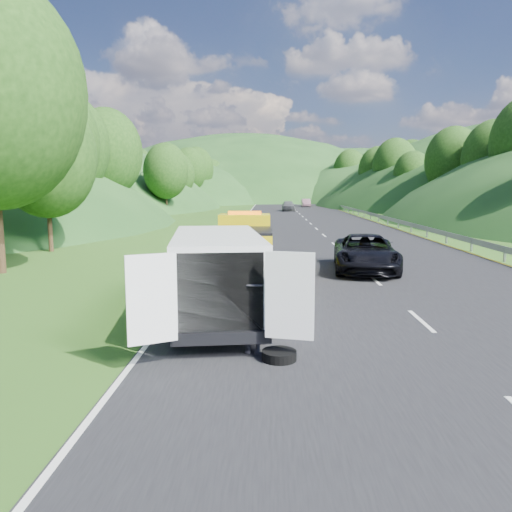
{
  "coord_description": "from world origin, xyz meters",
  "views": [
    {
      "loc": [
        -1.12,
        -15.18,
        3.6
      ],
      "look_at": [
        -1.55,
        1.42,
        1.3
      ],
      "focal_mm": 35.0,
      "sensor_mm": 36.0,
      "label": 1
    }
  ],
  "objects_px": {
    "woman": "(214,306)",
    "child": "(231,312)",
    "spare_tire": "(279,361)",
    "passing_suv": "(365,271)",
    "tow_truck": "(244,244)",
    "white_van": "(217,272)",
    "worker": "(253,354)",
    "suitcase": "(147,292)"
  },
  "relations": [
    {
      "from": "tow_truck",
      "to": "passing_suv",
      "type": "bearing_deg",
      "value": 8.46
    },
    {
      "from": "white_van",
      "to": "suitcase",
      "type": "relative_size",
      "value": 11.82
    },
    {
      "from": "spare_tire",
      "to": "passing_suv",
      "type": "bearing_deg",
      "value": 70.81
    },
    {
      "from": "child",
      "to": "worker",
      "type": "distance_m",
      "value": 3.73
    },
    {
      "from": "tow_truck",
      "to": "suitcase",
      "type": "height_order",
      "value": "tow_truck"
    },
    {
      "from": "passing_suv",
      "to": "worker",
      "type": "bearing_deg",
      "value": -105.95
    },
    {
      "from": "worker",
      "to": "spare_tire",
      "type": "bearing_deg",
      "value": -29.67
    },
    {
      "from": "spare_tire",
      "to": "suitcase",
      "type": "bearing_deg",
      "value": 127.44
    },
    {
      "from": "child",
      "to": "suitcase",
      "type": "height_order",
      "value": "suitcase"
    },
    {
      "from": "tow_truck",
      "to": "woman",
      "type": "height_order",
      "value": "tow_truck"
    },
    {
      "from": "white_van",
      "to": "suitcase",
      "type": "bearing_deg",
      "value": 128.83
    },
    {
      "from": "tow_truck",
      "to": "child",
      "type": "distance_m",
      "value": 6.46
    },
    {
      "from": "white_van",
      "to": "child",
      "type": "height_order",
      "value": "white_van"
    },
    {
      "from": "suitcase",
      "to": "passing_suv",
      "type": "distance_m",
      "value": 9.98
    },
    {
      "from": "suitcase",
      "to": "child",
      "type": "bearing_deg",
      "value": -24.05
    },
    {
      "from": "woman",
      "to": "suitcase",
      "type": "height_order",
      "value": "woman"
    },
    {
      "from": "tow_truck",
      "to": "spare_tire",
      "type": "height_order",
      "value": "tow_truck"
    },
    {
      "from": "child",
      "to": "spare_tire",
      "type": "distance_m",
      "value": 4.3
    },
    {
      "from": "spare_tire",
      "to": "woman",
      "type": "bearing_deg",
      "value": 111.63
    },
    {
      "from": "tow_truck",
      "to": "white_van",
      "type": "height_order",
      "value": "tow_truck"
    },
    {
      "from": "white_van",
      "to": "worker",
      "type": "height_order",
      "value": "white_van"
    },
    {
      "from": "white_van",
      "to": "suitcase",
      "type": "xyz_separation_m",
      "value": [
        -2.48,
        2.35,
        -1.06
      ]
    },
    {
      "from": "woman",
      "to": "suitcase",
      "type": "xyz_separation_m",
      "value": [
        -2.18,
        0.54,
        0.3
      ]
    },
    {
      "from": "tow_truck",
      "to": "woman",
      "type": "xyz_separation_m",
      "value": [
        -0.64,
        -5.64,
        -1.26
      ]
    },
    {
      "from": "tow_truck",
      "to": "white_van",
      "type": "distance_m",
      "value": 7.46
    },
    {
      "from": "spare_tire",
      "to": "passing_suv",
      "type": "relative_size",
      "value": 0.13
    },
    {
      "from": "worker",
      "to": "passing_suv",
      "type": "xyz_separation_m",
      "value": [
        4.49,
        10.85,
        0.0
      ]
    },
    {
      "from": "white_van",
      "to": "child",
      "type": "xyz_separation_m",
      "value": [
        0.29,
        1.12,
        -1.36
      ]
    },
    {
      "from": "white_van",
      "to": "worker",
      "type": "xyz_separation_m",
      "value": [
        1.04,
        -2.54,
        -1.36
      ]
    },
    {
      "from": "white_van",
      "to": "suitcase",
      "type": "height_order",
      "value": "white_van"
    },
    {
      "from": "worker",
      "to": "suitcase",
      "type": "relative_size",
      "value": 2.97
    },
    {
      "from": "woman",
      "to": "child",
      "type": "xyz_separation_m",
      "value": [
        0.59,
        -0.7,
        0.0
      ]
    },
    {
      "from": "child",
      "to": "spare_tire",
      "type": "relative_size",
      "value": 1.49
    },
    {
      "from": "tow_truck",
      "to": "passing_suv",
      "type": "height_order",
      "value": "tow_truck"
    },
    {
      "from": "spare_tire",
      "to": "white_van",
      "type": "bearing_deg",
      "value": 118.31
    },
    {
      "from": "white_van",
      "to": "child",
      "type": "bearing_deg",
      "value": 67.81
    },
    {
      "from": "woman",
      "to": "child",
      "type": "height_order",
      "value": "woman"
    },
    {
      "from": "white_van",
      "to": "child",
      "type": "relative_size",
      "value": 6.52
    },
    {
      "from": "white_van",
      "to": "woman",
      "type": "height_order",
      "value": "white_van"
    },
    {
      "from": "child",
      "to": "passing_suv",
      "type": "height_order",
      "value": "passing_suv"
    },
    {
      "from": "tow_truck",
      "to": "passing_suv",
      "type": "xyz_separation_m",
      "value": [
        5.18,
        0.85,
        -1.26
      ]
    },
    {
      "from": "tow_truck",
      "to": "worker",
      "type": "distance_m",
      "value": 10.1
    }
  ]
}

